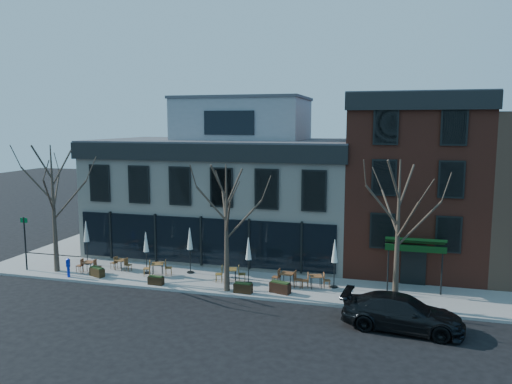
% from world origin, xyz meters
% --- Properties ---
extents(ground, '(120.00, 120.00, 0.00)m').
position_xyz_m(ground, '(0.00, 0.00, 0.00)').
color(ground, black).
rests_on(ground, ground).
extents(sidewalk_front, '(33.50, 4.70, 0.15)m').
position_xyz_m(sidewalk_front, '(3.25, -2.15, 0.07)').
color(sidewalk_front, gray).
rests_on(sidewalk_front, ground).
extents(sidewalk_side, '(4.50, 12.00, 0.15)m').
position_xyz_m(sidewalk_side, '(-11.25, 6.00, 0.07)').
color(sidewalk_side, gray).
rests_on(sidewalk_side, ground).
extents(corner_building, '(18.39, 10.39, 11.10)m').
position_xyz_m(corner_building, '(0.07, 5.07, 4.72)').
color(corner_building, silver).
rests_on(corner_building, ground).
extents(red_brick_building, '(8.20, 11.78, 11.18)m').
position_xyz_m(red_brick_building, '(13.00, 4.98, 5.64)').
color(red_brick_building, brown).
rests_on(red_brick_building, ground).
extents(tree_corner, '(3.93, 3.98, 7.92)m').
position_xyz_m(tree_corner, '(-8.49, -3.20, 4.25)').
color(tree_corner, '#382B21').
rests_on(tree_corner, sidewalk_front).
extents(tree_mid, '(3.50, 3.55, 7.04)m').
position_xyz_m(tree_mid, '(3.01, -3.90, 3.79)').
color(tree_mid, '#382B21').
rests_on(tree_mid, sidewalk_front).
extents(tree_right, '(3.72, 3.77, 7.48)m').
position_xyz_m(tree_right, '(12.01, -3.90, 4.02)').
color(tree_right, '#382B21').
rests_on(tree_right, sidewalk_front).
extents(sign_pole, '(0.50, 0.10, 3.40)m').
position_xyz_m(sign_pole, '(-10.50, -3.50, 2.07)').
color(sign_pole, black).
rests_on(sign_pole, sidewalk_front).
extents(parked_sedan, '(5.66, 2.79, 1.58)m').
position_xyz_m(parked_sedan, '(12.30, -6.45, 0.79)').
color(parked_sedan, black).
rests_on(parked_sedan, ground).
extents(call_box, '(0.24, 0.24, 1.19)m').
position_xyz_m(call_box, '(-7.03, -4.07, 0.78)').
color(call_box, '#0D27B5').
rests_on(call_box, sidewalk_front).
extents(cafe_set_0, '(1.65, 0.71, 0.86)m').
position_xyz_m(cafe_set_0, '(-6.35, -3.00, 0.59)').
color(cafe_set_0, brown).
rests_on(cafe_set_0, sidewalk_front).
extents(cafe_set_1, '(1.58, 0.72, 0.81)m').
position_xyz_m(cafe_set_1, '(-4.72, -1.95, 0.57)').
color(cafe_set_1, brown).
rests_on(cafe_set_1, sidewalk_front).
extents(cafe_set_2, '(1.80, 1.05, 0.93)m').
position_xyz_m(cafe_set_2, '(-1.97, -2.37, 0.63)').
color(cafe_set_2, brown).
rests_on(cafe_set_2, sidewalk_front).
extents(cafe_set_3, '(1.86, 0.92, 0.95)m').
position_xyz_m(cafe_set_3, '(2.71, -2.39, 0.64)').
color(cafe_set_3, brown).
rests_on(cafe_set_3, sidewalk_front).
extents(cafe_set_4, '(1.82, 0.79, 0.94)m').
position_xyz_m(cafe_set_4, '(6.07, -2.29, 0.63)').
color(cafe_set_4, brown).
rests_on(cafe_set_4, sidewalk_front).
extents(cafe_set_5, '(1.69, 0.84, 0.87)m').
position_xyz_m(cafe_set_5, '(7.70, -2.13, 0.60)').
color(cafe_set_5, brown).
rests_on(cafe_set_5, sidewalk_front).
extents(umbrella_0, '(0.46, 0.46, 2.87)m').
position_xyz_m(umbrella_0, '(-7.57, -1.31, 2.17)').
color(umbrella_0, black).
rests_on(umbrella_0, sidewalk_front).
extents(umbrella_1, '(0.42, 0.42, 2.60)m').
position_xyz_m(umbrella_1, '(-2.82, -2.14, 1.99)').
color(umbrella_1, black).
rests_on(umbrella_1, sidewalk_front).
extents(umbrella_2, '(0.45, 0.45, 2.84)m').
position_xyz_m(umbrella_2, '(-0.25, -1.35, 2.16)').
color(umbrella_2, black).
rests_on(umbrella_2, sidewalk_front).
extents(umbrella_3, '(0.44, 0.44, 2.74)m').
position_xyz_m(umbrella_3, '(3.83, -2.42, 2.08)').
color(umbrella_3, black).
rests_on(umbrella_3, sidewalk_front).
extents(umbrella_4, '(0.44, 0.44, 2.77)m').
position_xyz_m(umbrella_4, '(8.68, -1.80, 2.11)').
color(umbrella_4, black).
rests_on(umbrella_4, sidewalk_front).
extents(planter_0, '(1.10, 0.76, 0.57)m').
position_xyz_m(planter_0, '(-5.44, -3.50, 0.43)').
color(planter_0, '#2F220F').
rests_on(planter_0, sidewalk_front).
extents(planter_1, '(0.92, 0.39, 0.51)m').
position_xyz_m(planter_1, '(-1.28, -3.99, 0.40)').
color(planter_1, black).
rests_on(planter_1, sidewalk_front).
extents(planter_2, '(1.03, 0.44, 0.57)m').
position_xyz_m(planter_2, '(3.98, -4.02, 0.43)').
color(planter_2, black).
rests_on(planter_2, sidewalk_front).
extents(planter_3, '(1.22, 0.74, 0.64)m').
position_xyz_m(planter_3, '(5.94, -3.50, 0.47)').
color(planter_3, black).
rests_on(planter_3, sidewalk_front).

